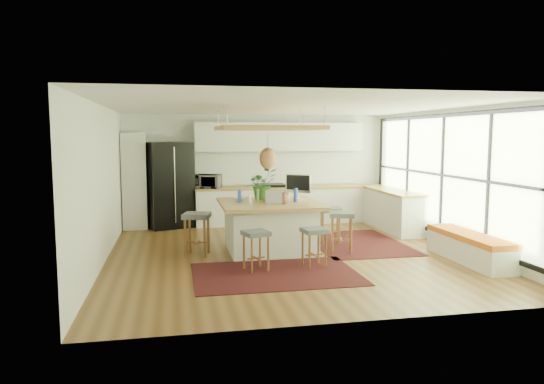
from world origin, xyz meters
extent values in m
plane|color=brown|center=(0.00, 0.00, 0.00)|extent=(7.00, 7.00, 0.00)
plane|color=white|center=(0.00, 0.00, 2.70)|extent=(7.00, 7.00, 0.00)
plane|color=silver|center=(0.00, 3.50, 1.35)|extent=(6.50, 0.00, 6.50)
plane|color=silver|center=(0.00, -3.50, 1.35)|extent=(6.50, 0.00, 6.50)
plane|color=silver|center=(-3.25, 0.00, 1.35)|extent=(0.00, 7.00, 7.00)
plane|color=silver|center=(3.25, 0.00, 1.35)|extent=(0.00, 7.00, 7.00)
cube|color=silver|center=(-2.95, 3.18, 1.12)|extent=(0.55, 0.60, 2.25)
cube|color=silver|center=(0.55, 3.18, 0.44)|extent=(4.20, 0.60, 0.88)
cube|color=#A07438|center=(0.55, 3.18, 0.90)|extent=(4.24, 0.64, 0.05)
cube|color=white|center=(0.55, 3.48, 1.35)|extent=(4.20, 0.02, 0.80)
cube|color=silver|center=(0.55, 3.32, 2.15)|extent=(4.20, 0.34, 0.70)
cube|color=silver|center=(2.93, 2.00, 0.44)|extent=(0.60, 2.50, 0.88)
cube|color=#A07438|center=(2.93, 2.00, 0.90)|extent=(0.64, 2.54, 0.05)
cube|color=black|center=(-0.50, -1.33, 0.01)|extent=(2.60, 1.80, 0.01)
cube|color=black|center=(1.57, 0.58, 0.01)|extent=(1.80, 2.60, 0.01)
imported|color=#A5A5AA|center=(-1.25, 3.12, 1.13)|extent=(0.67, 0.52, 0.40)
imported|color=#1E4C19|center=(-0.34, 0.79, 1.17)|extent=(0.69, 0.73, 0.48)
imported|color=beige|center=(-0.80, 0.64, 0.96)|extent=(0.24, 0.24, 0.06)
cylinder|color=blue|center=(-0.83, 0.43, 1.03)|extent=(0.07, 0.07, 0.19)
cylinder|color=white|center=(-0.68, 0.18, 1.03)|extent=(0.07, 0.07, 0.19)
cylinder|color=#9C5734|center=(-0.03, 0.03, 1.03)|extent=(0.07, 0.07, 0.19)
cylinder|color=beige|center=(0.07, 0.38, 1.03)|extent=(0.07, 0.07, 0.19)
cylinder|color=#598952|center=(-0.48, 0.58, 1.03)|extent=(0.07, 0.07, 0.19)
cylinder|color=blue|center=(0.22, 0.23, 1.03)|extent=(0.07, 0.07, 0.19)
camera|label=1|loc=(-2.05, -8.85, 2.17)|focal=32.93mm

